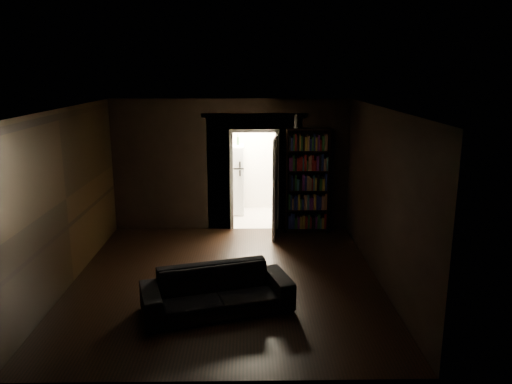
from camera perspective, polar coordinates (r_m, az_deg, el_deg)
The scene contains 9 objects.
ground at distance 8.36m, azimuth -3.43°, elevation -10.01°, with size 5.50×5.50×0.00m, color black.
room_walls at distance 8.88m, azimuth -3.36°, elevation 2.81°, with size 5.02×5.61×2.84m.
kitchen_alcove at distance 11.72m, azimuth -0.27°, elevation 3.15°, with size 2.20×1.80×2.60m.
sofa at distance 7.24m, azimuth -4.49°, elevation -10.42°, with size 2.11×0.91×0.81m, color black.
bookshelf at distance 10.55m, azimuth 5.83°, elevation 1.29°, with size 0.90×0.32×2.20m, color black.
refrigerator at distance 11.96m, azimuth -3.15°, elevation 1.47°, with size 0.74×0.68×1.65m, color silver.
door at distance 10.24m, azimuth 2.18°, elevation 0.53°, with size 0.85×0.05×2.05m, color silver.
figurine at distance 10.39m, azimuth 4.57°, elevation 8.06°, with size 0.09×0.09×0.28m, color silver.
bottles at distance 11.82m, azimuth -3.18°, elevation 6.04°, with size 0.66×0.08×0.27m, color black.
Camera 1 is at (0.37, -7.64, 3.37)m, focal length 35.00 mm.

